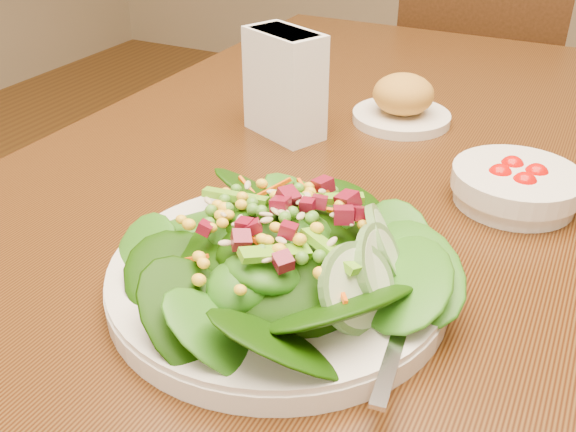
# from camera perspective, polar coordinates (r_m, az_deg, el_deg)

# --- Properties ---
(dining_table) EXTENTS (0.90, 1.40, 0.75)m
(dining_table) POSITION_cam_1_polar(r_m,az_deg,el_deg) (0.86, 7.28, -2.07)
(dining_table) COLOR #4F3012
(dining_table) RESTS_ON ground_plane
(chair_far) EXTENTS (0.43, 0.44, 0.87)m
(chair_far) POSITION_cam_1_polar(r_m,az_deg,el_deg) (1.81, 15.90, 8.34)
(chair_far) COLOR #41230F
(chair_far) RESTS_ON ground_plane
(salad_plate) EXTENTS (0.31, 0.31, 0.09)m
(salad_plate) POSITION_cam_1_polar(r_m,az_deg,el_deg) (0.58, 0.04, -4.02)
(salad_plate) COLOR silver
(salad_plate) RESTS_ON dining_table
(bread_plate) EXTENTS (0.14, 0.14, 0.07)m
(bread_plate) POSITION_cam_1_polar(r_m,az_deg,el_deg) (0.96, 10.14, 9.86)
(bread_plate) COLOR silver
(bread_plate) RESTS_ON dining_table
(tomato_bowl) EXTENTS (0.14, 0.14, 0.05)m
(tomato_bowl) POSITION_cam_1_polar(r_m,az_deg,el_deg) (0.77, 19.58, 2.56)
(tomato_bowl) COLOR silver
(tomato_bowl) RESTS_ON dining_table
(napkin_holder) EXTENTS (0.13, 0.10, 0.14)m
(napkin_holder) POSITION_cam_1_polar(r_m,az_deg,el_deg) (0.89, -0.30, 11.91)
(napkin_holder) COLOR white
(napkin_holder) RESTS_ON dining_table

